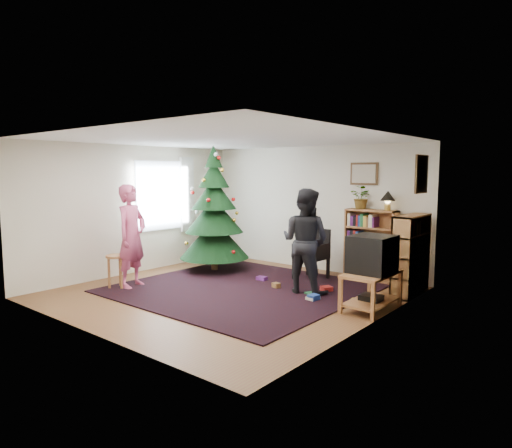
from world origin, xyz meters
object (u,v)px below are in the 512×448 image
Objects in this scene: picture_right at (421,174)px; stool at (116,263)px; bookshelf_right at (411,254)px; crt_tv at (372,254)px; armchair at (314,252)px; tv_stand at (371,287)px; person_by_chair at (305,241)px; christmas_tree at (214,219)px; bookshelf_back at (371,244)px; picture_back at (364,174)px; person_standing at (132,236)px; potted_plant at (362,197)px; table_lamp at (388,197)px.

stool is (-4.14, -2.77, -1.50)m from picture_right.
crt_tv is (-0.12, -1.19, 0.15)m from bookshelf_right.
armchair is at bearing 51.16° from stool.
tv_stand is at bearing -102.62° from picture_right.
person_by_chair reaches higher than bookshelf_right.
christmas_tree is at bearing -11.42° from person_by_chair.
bookshelf_right is 2.24× the size of stool.
picture_right is 0.46× the size of bookshelf_back.
tv_stand is (1.07, -1.86, -1.62)m from picture_back.
bookshelf_right reaches higher than stool.
person_standing is at bearing -127.51° from armchair.
bookshelf_right is 0.73× the size of person_standing.
bookshelf_right is at bearing 35.14° from stool.
christmas_tree reaches higher than potted_plant.
table_lamp is (1.14, 0.61, 1.04)m from armchair.
picture_right is 1.29m from bookshelf_right.
potted_plant reaches higher than stool.
stool is (-3.88, -1.63, -0.37)m from crt_tv.
picture_right reaches higher than picture_back.
crt_tv is at bearing 180.00° from tv_stand.
tv_stand is 1.70× the size of stool.
tv_stand is 2.02m from armchair.
bookshelf_back is (0.24, -0.14, -1.29)m from picture_back.
picture_right is at bearing -152.19° from person_by_chair.
bookshelf_back reaches higher than tv_stand.
bookshelf_back is 0.76× the size of person_by_chair.
crt_tv is (-0.26, -1.14, -1.13)m from picture_right.
crt_tv is 1.40× the size of potted_plant.
person_standing is at bearing 27.26° from person_by_chair.
picture_back is 4.36m from person_standing.
person_by_chair is (-1.25, 0.17, 0.04)m from crt_tv.
picture_back reaches higher than table_lamp.
person_by_chair is (-1.51, -0.96, -1.09)m from picture_right.
picture_back is at bearing 119.79° from crt_tv.
armchair reaches higher than tv_stand.
bookshelf_back is 1.10m from bookshelf_right.
picture_back reaches higher than crt_tv.
person_standing reaches higher than armchair.
christmas_tree is 1.94× the size of bookshelf_right.
table_lamp is at bearing 143.24° from picture_right.
crt_tv is 4.01m from person_standing.
armchair is 2.66× the size of table_lamp.
picture_right reaches higher than tv_stand.
picture_right is at bearing -36.76° from table_lamp.
picture_back reaches higher than bookshelf_back.
picture_back is at bearing 150.15° from bookshelf_back.
tv_stand is (-0.12, -1.19, -0.33)m from bookshelf_right.
bookshelf_back is 4.55m from stool.
potted_plant reaches higher than person_by_chair.
picture_right is (1.33, -0.73, 0.00)m from picture_back.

